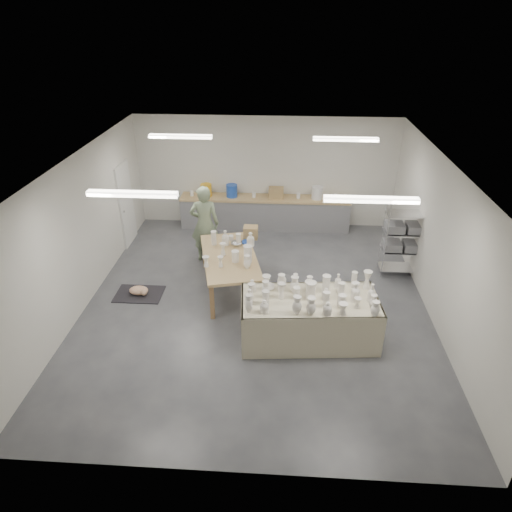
# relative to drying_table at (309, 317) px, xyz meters

# --- Properties ---
(room) EXTENTS (8.00, 8.02, 3.00)m
(room) POSITION_rel_drying_table_xyz_m (-1.14, 1.20, 1.58)
(room) COLOR #424449
(room) RESTS_ON ground
(back_counter) EXTENTS (4.60, 0.60, 1.24)m
(back_counter) POSITION_rel_drying_table_xyz_m (-1.05, 4.79, 0.01)
(back_counter) COLOR #AA8153
(back_counter) RESTS_ON ground
(wire_shelf) EXTENTS (0.88, 0.48, 1.80)m
(wire_shelf) POSITION_rel_drying_table_xyz_m (2.16, 2.51, 0.44)
(wire_shelf) COLOR silver
(wire_shelf) RESTS_ON ground
(drying_table) EXTENTS (2.55, 1.37, 1.23)m
(drying_table) POSITION_rel_drying_table_xyz_m (0.00, 0.00, 0.00)
(drying_table) COLOR olive
(drying_table) RESTS_ON ground
(work_table) EXTENTS (1.57, 2.38, 1.18)m
(work_table) POSITION_rel_drying_table_xyz_m (-1.57, 1.71, 0.35)
(work_table) COLOR #AA8153
(work_table) RESTS_ON ground
(rug) EXTENTS (1.00, 0.70, 0.02)m
(rug) POSITION_rel_drying_table_xyz_m (-3.57, 1.23, -0.47)
(rug) COLOR black
(rug) RESTS_ON ground
(cat) EXTENTS (0.47, 0.39, 0.17)m
(cat) POSITION_rel_drying_table_xyz_m (-3.55, 1.22, -0.37)
(cat) COLOR white
(cat) RESTS_ON rug
(potter) EXTENTS (0.72, 0.51, 1.89)m
(potter) POSITION_rel_drying_table_xyz_m (-2.37, 2.89, 0.47)
(potter) COLOR gray
(potter) RESTS_ON ground
(red_stool) EXTENTS (0.44, 0.44, 0.34)m
(red_stool) POSITION_rel_drying_table_xyz_m (-2.37, 3.16, -0.18)
(red_stool) COLOR #A42417
(red_stool) RESTS_ON ground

